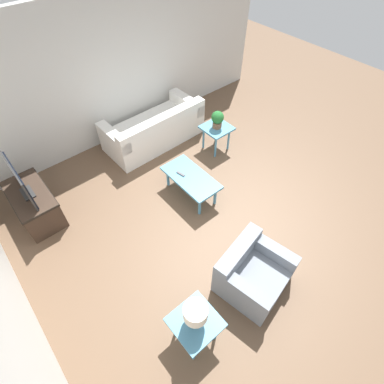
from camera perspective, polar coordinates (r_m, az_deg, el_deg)
The scene contains 12 objects.
ground_plane at distance 5.06m, azimuth 5.45°, elevation -4.63°, with size 14.00×14.00×0.00m, color brown.
wall_right at distance 6.18m, azimuth -15.02°, elevation 21.27°, with size 0.12×7.20×2.70m.
sofa at distance 6.29m, azimuth -7.09°, elevation 11.65°, with size 0.97×2.02×0.78m.
armchair at distance 4.27m, azimuth 11.33°, elevation -14.88°, with size 0.95×1.01×0.68m.
coffee_table at distance 5.08m, azimuth -0.23°, elevation 2.52°, with size 1.05×0.53×0.43m.
side_table_plant at distance 5.99m, azimuth 4.71°, elevation 11.59°, with size 0.53×0.53×0.53m.
side_table_lamp at distance 3.77m, azimuth 0.62°, elevation -23.84°, with size 0.53×0.53×0.53m.
tv_stand_chest at distance 5.46m, azimuth -27.81°, elevation -2.00°, with size 1.05×0.57×0.55m.
television at distance 5.11m, azimuth -29.97°, elevation 1.81°, with size 0.90×0.16×0.57m.
potted_plant at distance 5.83m, azimuth 4.88°, elevation 13.70°, with size 0.24×0.24×0.34m.
table_lamp at distance 3.45m, azimuth 0.67°, elevation -22.18°, with size 0.27×0.27×0.38m.
remote_control at distance 5.08m, azimuth -2.16°, elevation 3.46°, with size 0.16×0.07×0.02m.
Camera 1 is at (-2.00, 2.31, 4.04)m, focal length 28.00 mm.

